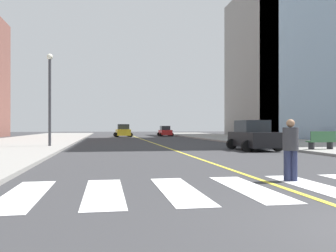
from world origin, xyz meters
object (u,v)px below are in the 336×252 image
object	(u,v)px
car_black_nearest	(253,136)
street_lamp	(50,91)
car_yellow_third	(123,131)
pedestrian_crossing	(291,147)
fire_hydrant	(248,138)
car_red_second	(165,131)
park_bench	(322,141)

from	to	relation	value
car_black_nearest	street_lamp	bearing A→B (deg)	-20.44
car_black_nearest	car_yellow_third	size ratio (longest dim) A/B	1.01
pedestrian_crossing	fire_hydrant	xyz separation A→B (m)	(7.07, 20.47, -0.40)
pedestrian_crossing	fire_hydrant	bearing A→B (deg)	-96.73
street_lamp	car_black_nearest	bearing A→B (deg)	-20.04
car_red_second	street_lamp	distance (m)	33.96
park_bench	fire_hydrant	world-z (taller)	park_bench
fire_hydrant	car_yellow_third	bearing A→B (deg)	111.50
fire_hydrant	street_lamp	xyz separation A→B (m)	(-16.34, -2.37, 3.61)
car_black_nearest	fire_hydrant	size ratio (longest dim) A/B	5.00
car_yellow_third	street_lamp	xyz separation A→B (m)	(-6.61, -27.08, 3.28)
park_bench	fire_hydrant	bearing A→B (deg)	0.90
pedestrian_crossing	park_bench	bearing A→B (deg)	-113.80
car_black_nearest	park_bench	bearing A→B (deg)	150.06
car_yellow_third	fire_hydrant	xyz separation A→B (m)	(9.73, -24.71, -0.32)
car_yellow_third	pedestrian_crossing	distance (m)	45.26
car_red_second	car_black_nearest	bearing A→B (deg)	89.85
pedestrian_crossing	fire_hydrant	distance (m)	21.66
car_red_second	car_yellow_third	size ratio (longest dim) A/B	0.86
car_black_nearest	car_yellow_third	distance (m)	32.84
pedestrian_crossing	street_lamp	bearing A→B (deg)	-50.56
park_bench	car_yellow_third	bearing A→B (deg)	12.34
pedestrian_crossing	street_lamp	distance (m)	20.59
car_red_second	street_lamp	world-z (taller)	street_lamp
street_lamp	car_yellow_third	bearing A→B (deg)	76.28
car_yellow_third	park_bench	bearing A→B (deg)	-74.69
car_yellow_third	fire_hydrant	bearing A→B (deg)	-70.63
car_yellow_third	fire_hydrant	distance (m)	26.56
pedestrian_crossing	fire_hydrant	size ratio (longest dim) A/B	1.99
car_black_nearest	fire_hydrant	bearing A→B (deg)	-110.18
car_red_second	park_bench	xyz separation A→B (m)	(3.67, -37.96, -0.10)
car_black_nearest	pedestrian_crossing	bearing A→B (deg)	70.96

